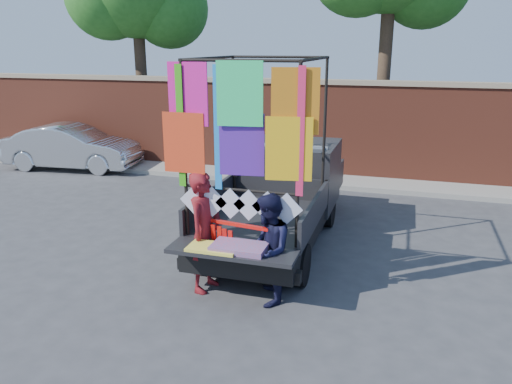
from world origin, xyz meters
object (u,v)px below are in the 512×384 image
(pickup_truck, at_px, (284,191))
(sedan, at_px, (72,147))
(man, at_px, (268,250))
(woman, at_px, (205,232))

(pickup_truck, relative_size, sedan, 1.35)
(pickup_truck, distance_m, man, 2.75)
(woman, relative_size, man, 1.14)
(pickup_truck, xyz_separation_m, sedan, (-7.10, 3.25, -0.19))
(woman, bearing_deg, pickup_truck, -3.54)
(sedan, xyz_separation_m, woman, (6.57, -5.83, 0.25))
(pickup_truck, relative_size, man, 3.35)
(pickup_truck, bearing_deg, man, -80.62)
(woman, xyz_separation_m, man, (0.98, -0.12, -0.11))
(pickup_truck, xyz_separation_m, man, (0.45, -2.71, -0.05))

